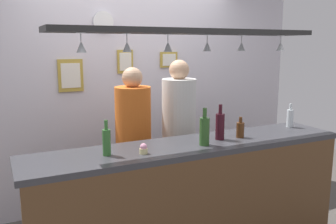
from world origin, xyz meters
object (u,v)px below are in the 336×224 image
object	(u,v)px
cupcake	(144,149)
picture_frame_crest	(125,62)
bottle_wine_dark_red	(220,126)
bottle_soda_clear	(290,118)
bottle_beer_green_import	(107,141)
bottle_champagne_green	(204,131)
picture_frame_caricature	(71,75)
bottle_beer_brown_stubby	(240,129)
wall_clock	(103,22)
picture_frame_upper_small	(169,60)
person_right_white_patterned_shirt	(179,127)
person_middle_orange_shirt	(133,136)

from	to	relation	value
cupcake	picture_frame_crest	distance (m)	1.65
bottle_wine_dark_red	bottle_soda_clear	world-z (taller)	bottle_wine_dark_red
bottle_beer_green_import	picture_frame_crest	size ratio (longest dim) A/B	1.00
bottle_wine_dark_red	picture_frame_crest	distance (m)	1.51
bottle_champagne_green	picture_frame_crest	size ratio (longest dim) A/B	1.15
cupcake	picture_frame_caricature	world-z (taller)	picture_frame_caricature
bottle_beer_brown_stubby	wall_clock	distance (m)	1.87
bottle_champagne_green	cupcake	world-z (taller)	bottle_champagne_green
bottle_beer_green_import	bottle_champagne_green	world-z (taller)	bottle_champagne_green
bottle_beer_brown_stubby	wall_clock	world-z (taller)	wall_clock
bottle_beer_brown_stubby	bottle_wine_dark_red	distance (m)	0.20
bottle_beer_brown_stubby	wall_clock	size ratio (longest dim) A/B	0.82
bottle_beer_brown_stubby	picture_frame_crest	bearing A→B (deg)	110.79
picture_frame_crest	bottle_beer_green_import	bearing A→B (deg)	-114.49
picture_frame_upper_small	bottle_soda_clear	bearing A→B (deg)	-62.72
bottle_beer_green_import	picture_frame_crest	bearing A→B (deg)	65.51
bottle_champagne_green	picture_frame_caricature	bearing A→B (deg)	116.35
bottle_beer_green_import	person_right_white_patterned_shirt	bearing A→B (deg)	36.51
wall_clock	picture_frame_crest	bearing A→B (deg)	1.50
bottle_soda_clear	wall_clock	world-z (taller)	wall_clock
bottle_champagne_green	picture_frame_crest	xyz separation A→B (m)	(-0.13, 1.49, 0.48)
bottle_beer_brown_stubby	bottle_champagne_green	distance (m)	0.42
cupcake	picture_frame_upper_small	distance (m)	1.85
bottle_soda_clear	picture_frame_caricature	distance (m)	2.27
bottle_soda_clear	cupcake	bearing A→B (deg)	-173.12
person_right_white_patterned_shirt	bottle_beer_green_import	distance (m)	1.19
cupcake	wall_clock	size ratio (longest dim) A/B	0.35
bottle_wine_dark_red	cupcake	bearing A→B (deg)	-172.23
bottle_soda_clear	picture_frame_upper_small	bearing A→B (deg)	117.28
bottle_beer_green_import	wall_clock	world-z (taller)	wall_clock
bottle_champagne_green	picture_frame_crest	bearing A→B (deg)	95.04
bottle_champagne_green	picture_frame_caricature	distance (m)	1.70
picture_frame_upper_small	wall_clock	distance (m)	0.88
bottle_beer_green_import	cupcake	world-z (taller)	bottle_beer_green_import
picture_frame_crest	bottle_wine_dark_red	bearing A→B (deg)	-76.24
picture_frame_caricature	picture_frame_crest	bearing A→B (deg)	0.00
bottle_beer_green_import	wall_clock	size ratio (longest dim) A/B	1.18
person_right_white_patterned_shirt	bottle_beer_brown_stubby	distance (m)	0.75
person_middle_orange_shirt	cupcake	xyz separation A→B (m)	(-0.21, -0.79, 0.10)
bottle_beer_brown_stubby	picture_frame_crest	world-z (taller)	picture_frame_crest
person_right_white_patterned_shirt	bottle_soda_clear	size ratio (longest dim) A/B	7.36
person_middle_orange_shirt	person_right_white_patterned_shirt	size ratio (longest dim) A/B	0.96
cupcake	picture_frame_crest	world-z (taller)	picture_frame_crest
bottle_beer_green_import	bottle_soda_clear	distance (m)	1.86
picture_frame_crest	cupcake	bearing A→B (deg)	-104.66
picture_frame_crest	picture_frame_upper_small	world-z (taller)	picture_frame_crest
person_right_white_patterned_shirt	picture_frame_crest	xyz separation A→B (m)	(-0.31, 0.71, 0.63)
wall_clock	bottle_beer_brown_stubby	bearing A→B (deg)	-61.18
person_middle_orange_shirt	bottle_soda_clear	xyz separation A→B (m)	(1.39, -0.59, 0.16)
bottle_soda_clear	picture_frame_crest	world-z (taller)	picture_frame_crest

